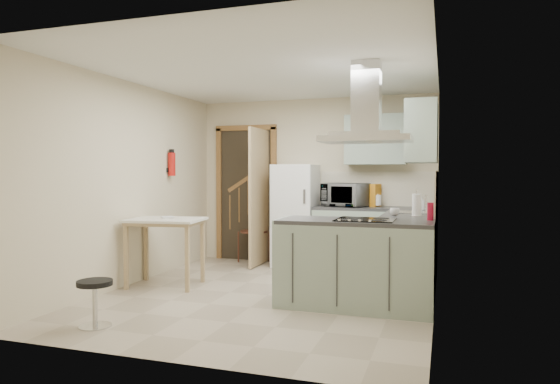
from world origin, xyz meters
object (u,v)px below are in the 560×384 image
(fridge, at_px, (296,216))
(extractor_hood, at_px, (366,139))
(drop_leaf_table, at_px, (166,252))
(microwave, at_px, (345,195))
(bentwood_chair, at_px, (254,231))
(stool, at_px, (95,303))
(peninsula, at_px, (355,264))

(fridge, relative_size, extractor_hood, 1.67)
(extractor_hood, height_order, drop_leaf_table, extractor_hood)
(drop_leaf_table, relative_size, microwave, 1.46)
(bentwood_chair, relative_size, microwave, 1.58)
(extractor_hood, bearing_deg, bentwood_chair, 134.15)
(fridge, distance_m, extractor_hood, 2.57)
(bentwood_chair, bearing_deg, stool, -68.57)
(extractor_hood, distance_m, stool, 3.01)
(fridge, height_order, drop_leaf_table, fridge)
(fridge, xyz_separation_m, stool, (-0.88, -3.36, -0.54))
(extractor_hood, relative_size, microwave, 1.50)
(microwave, bearing_deg, stool, -94.75)
(fridge, distance_m, peninsula, 2.35)
(fridge, distance_m, bentwood_chair, 0.77)
(fridge, relative_size, microwave, 2.49)
(fridge, bearing_deg, peninsula, -58.26)
(extractor_hood, relative_size, stool, 2.13)
(fridge, xyz_separation_m, extractor_hood, (1.32, -1.98, 0.97))
(peninsula, bearing_deg, stool, -146.77)
(fridge, xyz_separation_m, drop_leaf_table, (-1.14, -1.74, -0.34))
(extractor_hood, height_order, bentwood_chair, extractor_hood)
(peninsula, bearing_deg, bentwood_chair, 132.71)
(drop_leaf_table, xyz_separation_m, bentwood_chair, (0.43, 1.85, 0.06))
(fridge, xyz_separation_m, bentwood_chair, (-0.71, 0.11, -0.28))
(bentwood_chair, bearing_deg, microwave, 20.11)
(microwave, bearing_deg, peninsula, -55.20)
(bentwood_chair, height_order, microwave, microwave)
(bentwood_chair, bearing_deg, fridge, 15.25)
(peninsula, distance_m, extractor_hood, 1.27)
(microwave, bearing_deg, bentwood_chair, -163.33)
(fridge, xyz_separation_m, peninsula, (1.22, -1.98, -0.30))
(extractor_hood, bearing_deg, fridge, 123.79)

